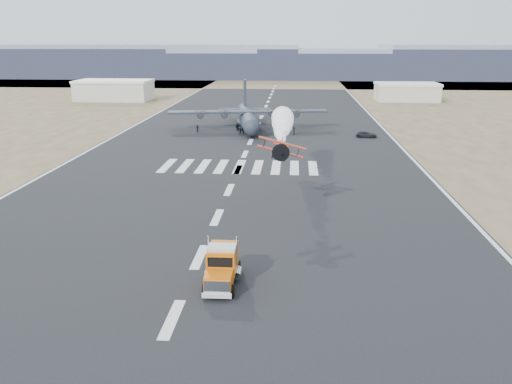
# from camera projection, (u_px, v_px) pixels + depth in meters

# --- Properties ---
(ground) EXTENTS (500.00, 500.00, 0.00)m
(ground) POSITION_uv_depth(u_px,v_px,m) (172.00, 319.00, 40.56)
(ground) COLOR black
(ground) RESTS_ON ground
(scrub_far) EXTENTS (500.00, 80.00, 0.00)m
(scrub_far) POSITION_uv_depth(u_px,v_px,m) (277.00, 82.00, 261.17)
(scrub_far) COLOR brown
(scrub_far) RESTS_ON ground
(runway_markings) EXTENTS (60.00, 260.00, 0.01)m
(runway_markings) POSITION_uv_depth(u_px,v_px,m) (245.00, 154.00, 98.11)
(runway_markings) COLOR silver
(runway_markings) RESTS_ON ground
(ridge_seg_b) EXTENTS (150.00, 50.00, 15.00)m
(ridge_seg_b) POSITION_uv_depth(u_px,v_px,m) (42.00, 62.00, 296.82)
(ridge_seg_b) COLOR gray
(ridge_seg_b) RESTS_ON ground
(ridge_seg_c) EXTENTS (150.00, 50.00, 17.00)m
(ridge_seg_c) POSITION_uv_depth(u_px,v_px,m) (159.00, 61.00, 292.08)
(ridge_seg_c) COLOR gray
(ridge_seg_c) RESTS_ON ground
(ridge_seg_d) EXTENTS (150.00, 50.00, 13.00)m
(ridge_seg_d) POSITION_uv_depth(u_px,v_px,m) (279.00, 65.00, 288.17)
(ridge_seg_d) COLOR gray
(ridge_seg_d) RESTS_ON ground
(ridge_seg_e) EXTENTS (150.00, 50.00, 15.00)m
(ridge_seg_e) POSITION_uv_depth(u_px,v_px,m) (403.00, 63.00, 283.43)
(ridge_seg_e) COLOR gray
(ridge_seg_e) RESTS_ON ground
(hangar_left) EXTENTS (24.50, 14.50, 6.70)m
(hangar_left) POSITION_uv_depth(u_px,v_px,m) (114.00, 90.00, 182.28)
(hangar_left) COLOR #AFA99B
(hangar_left) RESTS_ON ground
(hangar_right) EXTENTS (20.50, 12.50, 5.90)m
(hangar_right) POSITION_uv_depth(u_px,v_px,m) (407.00, 92.00, 180.45)
(hangar_right) COLOR #AFA99B
(hangar_right) RESTS_ON ground
(semi_truck) EXTENTS (2.61, 7.66, 3.44)m
(semi_truck) POSITION_uv_depth(u_px,v_px,m) (222.00, 265.00, 46.06)
(semi_truck) COLOR black
(semi_truck) RESTS_ON ground
(aerobatic_biplane) EXTENTS (5.60, 5.12, 2.86)m
(aerobatic_biplane) POSITION_uv_depth(u_px,v_px,m) (281.00, 148.00, 63.46)
(aerobatic_biplane) COLOR #B72C0C
(smoke_trail) EXTENTS (3.61, 24.36, 3.61)m
(smoke_trail) POSITION_uv_depth(u_px,v_px,m) (283.00, 121.00, 82.87)
(smoke_trail) COLOR white
(transport_aircraft) EXTENTS (36.36, 29.82, 10.50)m
(transport_aircraft) POSITION_uv_depth(u_px,v_px,m) (248.00, 117.00, 125.58)
(transport_aircraft) COLOR #1E212D
(transport_aircraft) RESTS_ON ground
(support_vehicle) EXTENTS (4.65, 2.65, 1.22)m
(support_vehicle) POSITION_uv_depth(u_px,v_px,m) (366.00, 134.00, 114.59)
(support_vehicle) COLOR black
(support_vehicle) RESTS_ON ground
(crew_a) EXTENTS (0.74, 0.72, 1.57)m
(crew_a) POSITION_uv_depth(u_px,v_px,m) (277.00, 133.00, 115.39)
(crew_a) COLOR black
(crew_a) RESTS_ON ground
(crew_b) EXTENTS (0.77, 0.98, 1.76)m
(crew_b) POSITION_uv_depth(u_px,v_px,m) (256.00, 128.00, 121.26)
(crew_b) COLOR black
(crew_b) RESTS_ON ground
(crew_c) EXTENTS (0.82, 1.24, 1.76)m
(crew_c) POSITION_uv_depth(u_px,v_px,m) (240.00, 131.00, 117.30)
(crew_c) COLOR black
(crew_c) RESTS_ON ground
(crew_d) EXTENTS (0.80, 1.05, 1.60)m
(crew_d) POSITION_uv_depth(u_px,v_px,m) (243.00, 131.00, 118.24)
(crew_d) COLOR black
(crew_d) RESTS_ON ground
(crew_e) EXTENTS (0.76, 0.98, 1.76)m
(crew_e) POSITION_uv_depth(u_px,v_px,m) (294.00, 131.00, 117.78)
(crew_e) COLOR black
(crew_e) RESTS_ON ground
(crew_f) EXTENTS (1.30, 1.64, 1.74)m
(crew_f) POSITION_uv_depth(u_px,v_px,m) (237.00, 127.00, 122.97)
(crew_f) COLOR black
(crew_f) RESTS_ON ground
(crew_g) EXTENTS (0.67, 0.73, 1.60)m
(crew_g) POSITION_uv_depth(u_px,v_px,m) (241.00, 128.00, 121.11)
(crew_g) COLOR black
(crew_g) RESTS_ON ground
(crew_h) EXTENTS (0.89, 0.90, 1.62)m
(crew_h) POSITION_uv_depth(u_px,v_px,m) (198.00, 129.00, 120.77)
(crew_h) COLOR black
(crew_h) RESTS_ON ground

